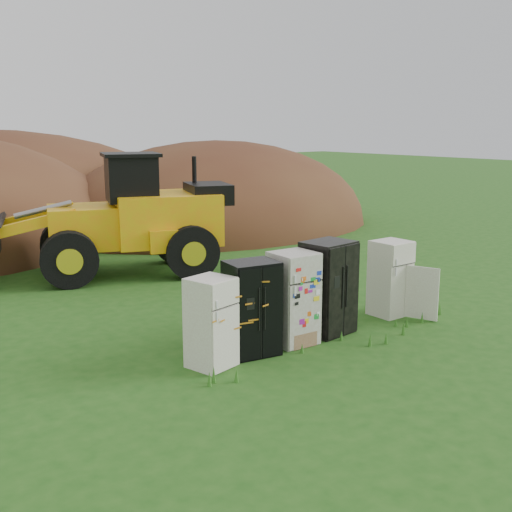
{
  "coord_description": "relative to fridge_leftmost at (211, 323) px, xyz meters",
  "views": [
    {
      "loc": [
        -8.41,
        -8.58,
        4.09
      ],
      "look_at": [
        0.18,
        2.0,
        1.26
      ],
      "focal_mm": 45.0,
      "sensor_mm": 36.0,
      "label": 1
    }
  ],
  "objects": [
    {
      "name": "fridge_sticker",
      "position": [
        1.89,
        0.01,
        0.1
      ],
      "size": [
        0.83,
        0.78,
        1.75
      ],
      "primitive_type": null,
      "rotation": [
        0.0,
        0.0,
        -0.07
      ],
      "color": "silver",
      "rests_on": "ground"
    },
    {
      "name": "ground",
      "position": [
        2.46,
        0.03,
        -0.78
      ],
      "size": [
        120.0,
        120.0,
        0.0
      ],
      "primitive_type": "plane",
      "color": "#1F5115",
      "rests_on": "ground"
    },
    {
      "name": "fridge_leftmost",
      "position": [
        0.0,
        0.0,
        0.0
      ],
      "size": [
        0.81,
        0.79,
        1.56
      ],
      "primitive_type": null,
      "rotation": [
        0.0,
        0.0,
        0.21
      ],
      "color": "white",
      "rests_on": "ground"
    },
    {
      "name": "fridge_open_door",
      "position": [
        4.75,
        0.05,
        0.04
      ],
      "size": [
        0.76,
        0.7,
        1.63
      ],
      "primitive_type": null,
      "rotation": [
        0.0,
        0.0,
        -0.03
      ],
      "color": "white",
      "rests_on": "ground"
    },
    {
      "name": "fridge_dark_mid",
      "position": [
        2.83,
        0.04,
        0.14
      ],
      "size": [
        1.01,
        0.85,
        1.84
      ],
      "primitive_type": null,
      "rotation": [
        0.0,
        0.0,
        0.09
      ],
      "color": "black",
      "rests_on": "ground"
    },
    {
      "name": "fridge_black_side",
      "position": [
        0.92,
        0.04,
        0.07
      ],
      "size": [
        1.01,
        0.86,
        1.7
      ],
      "primitive_type": null,
      "rotation": [
        0.0,
        0.0,
        -0.19
      ],
      "color": "black",
      "rests_on": "ground"
    },
    {
      "name": "dirt_mound_right",
      "position": [
        8.98,
        12.4,
        -0.78
      ],
      "size": [
        13.77,
        10.1,
        6.86
      ],
      "primitive_type": "ellipsoid",
      "color": "#482417",
      "rests_on": "ground"
    },
    {
      "name": "wheel_loader",
      "position": [
        1.59,
        7.35,
        0.87
      ],
      "size": [
        7.37,
        5.04,
        3.31
      ],
      "primitive_type": null,
      "rotation": [
        0.0,
        0.0,
        -0.37
      ],
      "color": "orange",
      "rests_on": "ground"
    }
  ]
}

